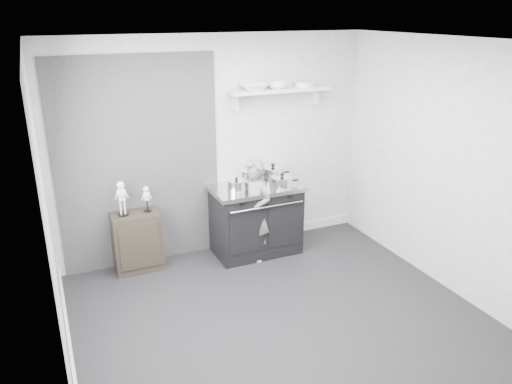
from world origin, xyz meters
TOP-DOWN VIEW (x-y plane):
  - ground at (0.00, 0.00)m, footprint 4.00×4.00m
  - room_shell at (-0.09, 0.15)m, footprint 4.02×3.62m
  - wall_shelf at (0.80, 1.68)m, footprint 1.30×0.26m
  - stove at (0.39, 1.48)m, footprint 1.12×0.70m
  - side_cabinet at (-1.08, 1.61)m, footprint 0.56×0.32m
  - child at (0.30, 1.30)m, footprint 0.50×0.56m
  - pot_front_left at (0.10, 1.37)m, footprint 0.31×0.22m
  - pot_back_left at (0.38, 1.59)m, footprint 0.35×0.26m
  - pot_back_right at (0.69, 1.60)m, footprint 0.38×0.29m
  - pot_front_right at (0.68, 1.31)m, footprint 0.36×0.28m
  - pot_front_center at (0.31, 1.34)m, footprint 0.27×0.18m
  - skeleton_full at (-1.21, 1.61)m, footprint 0.13×0.09m
  - skeleton_torso at (-0.93, 1.61)m, footprint 0.10×0.06m
  - bowl_large at (0.46, 1.67)m, footprint 0.34×0.34m
  - bowl_small at (0.77, 1.67)m, footprint 0.24×0.24m
  - plate_stack at (1.14, 1.67)m, footprint 0.24×0.24m

SIDE VIEW (x-z plane):
  - ground at x=0.00m, z-range 0.00..0.00m
  - side_cabinet at x=-1.08m, z-range 0.00..0.72m
  - stove at x=0.39m, z-range 0.00..0.90m
  - child at x=0.30m, z-range 0.00..1.28m
  - skeleton_torso at x=-0.93m, z-range 0.72..1.08m
  - pot_front_center at x=0.31m, z-range 0.88..1.03m
  - skeleton_full at x=-1.21m, z-range 0.72..1.20m
  - pot_front_right at x=0.68m, z-range 0.87..1.05m
  - pot_front_left at x=0.10m, z-range 0.88..1.06m
  - pot_back_right at x=0.69m, z-range 0.87..1.09m
  - pot_back_left at x=0.38m, z-range 0.87..1.10m
  - room_shell at x=-0.09m, z-range 0.28..2.99m
  - wall_shelf at x=0.80m, z-range 1.89..2.13m
  - plate_stack at x=1.14m, z-range 2.04..2.10m
  - bowl_small at x=0.77m, z-range 2.04..2.12m
  - bowl_large at x=0.46m, z-range 2.04..2.12m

